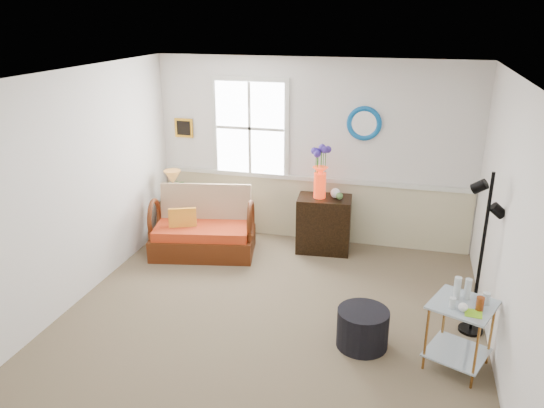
% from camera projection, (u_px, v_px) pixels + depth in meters
% --- Properties ---
extents(floor, '(4.50, 5.00, 0.01)m').
position_uv_depth(floor, '(265.00, 329.00, 5.60)').
color(floor, brown).
rests_on(floor, ground).
extents(ceiling, '(4.50, 5.00, 0.01)m').
position_uv_depth(ceiling, '(264.00, 78.00, 4.72)').
color(ceiling, white).
rests_on(ceiling, walls).
extents(walls, '(4.51, 5.01, 2.60)m').
position_uv_depth(walls, '(264.00, 214.00, 5.16)').
color(walls, white).
rests_on(walls, floor).
extents(wainscot, '(4.46, 0.02, 0.90)m').
position_uv_depth(wainscot, '(310.00, 209.00, 7.70)').
color(wainscot, beige).
rests_on(wainscot, walls).
extents(chair_rail, '(4.46, 0.04, 0.06)m').
position_uv_depth(chair_rail, '(311.00, 179.00, 7.53)').
color(chair_rail, silver).
rests_on(chair_rail, walls).
extents(window, '(1.14, 0.06, 1.44)m').
position_uv_depth(window, '(250.00, 128.00, 7.52)').
color(window, white).
rests_on(window, walls).
extents(picture, '(0.28, 0.03, 0.28)m').
position_uv_depth(picture, '(184.00, 128.00, 7.79)').
color(picture, '#B0791B').
rests_on(picture, walls).
extents(mirror, '(0.47, 0.07, 0.47)m').
position_uv_depth(mirror, '(364.00, 123.00, 7.09)').
color(mirror, '#076BBE').
rests_on(mirror, walls).
extents(loveseat, '(1.51, 1.04, 0.90)m').
position_uv_depth(loveseat, '(203.00, 223.00, 7.22)').
color(loveseat, '#471C09').
rests_on(loveseat, floor).
extents(throw_pillow, '(0.38, 0.23, 0.37)m').
position_uv_depth(throw_pillow, '(183.00, 222.00, 7.17)').
color(throw_pillow, orange).
rests_on(throw_pillow, loveseat).
extents(lamp_stand, '(0.33, 0.33, 0.55)m').
position_uv_depth(lamp_stand, '(174.00, 217.00, 7.90)').
color(lamp_stand, black).
rests_on(lamp_stand, floor).
extents(table_lamp, '(0.25, 0.25, 0.45)m').
position_uv_depth(table_lamp, '(173.00, 185.00, 7.70)').
color(table_lamp, '#B97633').
rests_on(table_lamp, lamp_stand).
extents(potted_plant, '(0.31, 0.34, 0.26)m').
position_uv_depth(potted_plant, '(180.00, 192.00, 7.72)').
color(potted_plant, '#548040').
rests_on(potted_plant, lamp_stand).
extents(cabinet, '(0.76, 0.52, 0.78)m').
position_uv_depth(cabinet, '(324.00, 224.00, 7.34)').
color(cabinet, black).
rests_on(cabinet, floor).
extents(flower_vase, '(0.23, 0.23, 0.72)m').
position_uv_depth(flower_vase, '(320.00, 172.00, 7.09)').
color(flower_vase, red).
rests_on(flower_vase, cabinet).
extents(side_table, '(0.69, 0.69, 0.67)m').
position_uv_depth(side_table, '(459.00, 335.00, 4.90)').
color(side_table, '#A2692E').
rests_on(side_table, floor).
extents(tabletop_items, '(0.40, 0.40, 0.22)m').
position_uv_depth(tabletop_items, '(470.00, 295.00, 4.72)').
color(tabletop_items, silver).
rests_on(tabletop_items, side_table).
extents(floor_lamp, '(0.32, 0.32, 1.74)m').
position_uv_depth(floor_lamp, '(481.00, 256.00, 5.27)').
color(floor_lamp, black).
rests_on(floor_lamp, floor).
extents(ottoman, '(0.59, 0.59, 0.40)m').
position_uv_depth(ottoman, '(362.00, 328.00, 5.26)').
color(ottoman, black).
rests_on(ottoman, floor).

